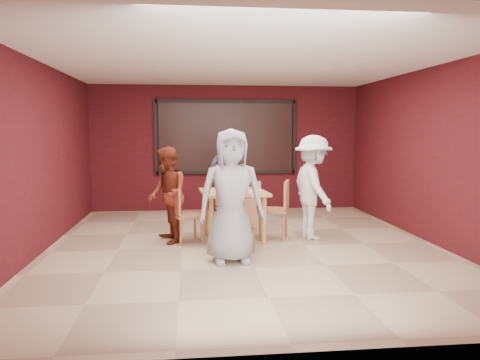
{
  "coord_description": "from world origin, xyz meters",
  "views": [
    {
      "loc": [
        -0.83,
        -7.04,
        1.79
      ],
      "look_at": [
        -0.02,
        0.44,
        0.99
      ],
      "focal_mm": 35.0,
      "sensor_mm": 36.0,
      "label": 1
    }
  ],
  "objects": [
    {
      "name": "chair_front",
      "position": [
        -0.08,
        -0.3,
        0.46
      ],
      "size": [
        0.5,
        0.5,
        0.81
      ],
      "color": "#A76541",
      "rests_on": "floor"
    },
    {
      "name": "window_blinds",
      "position": [
        0.0,
        3.45,
        1.65
      ],
      "size": [
        3.0,
        0.02,
        1.5
      ],
      "primitive_type": "cube",
      "color": "black"
    },
    {
      "name": "chair_right",
      "position": [
        0.62,
        0.46,
        0.55
      ],
      "size": [
        0.59,
        0.59,
        0.97
      ],
      "color": "#A76541",
      "rests_on": "floor"
    },
    {
      "name": "diner_left",
      "position": [
        -1.19,
        0.41,
        0.77
      ],
      "size": [
        0.74,
        0.86,
        1.54
      ],
      "primitive_type": "imported",
      "rotation": [
        0.0,
        0.0,
        -1.34
      ],
      "color": "maroon",
      "rests_on": "floor"
    },
    {
      "name": "floor",
      "position": [
        0.0,
        0.0,
        0.0
      ],
      "size": [
        7.0,
        7.0,
        0.0
      ],
      "primitive_type": "plane",
      "color": "#C9AF8B",
      "rests_on": "ground"
    },
    {
      "name": "chair_back",
      "position": [
        -0.17,
        1.18,
        0.46
      ],
      "size": [
        0.43,
        0.43,
        0.82
      ],
      "color": "#A76541",
      "rests_on": "floor"
    },
    {
      "name": "diner_right",
      "position": [
        1.2,
        0.46,
        0.86
      ],
      "size": [
        0.8,
        1.2,
        1.72
      ],
      "primitive_type": "imported",
      "rotation": [
        0.0,
        0.0,
        1.73
      ],
      "color": "white",
      "rests_on": "floor"
    },
    {
      "name": "diner_back",
      "position": [
        -0.17,
        1.54,
        0.84
      ],
      "size": [
        0.68,
        0.52,
        1.68
      ],
      "primitive_type": "imported",
      "rotation": [
        0.0,
        0.0,
        2.94
      ],
      "color": "#2B2E4D",
      "rests_on": "floor"
    },
    {
      "name": "chair_left",
      "position": [
        -0.94,
        0.35,
        0.5
      ],
      "size": [
        0.53,
        0.53,
        0.88
      ],
      "color": "#A76541",
      "rests_on": "floor"
    },
    {
      "name": "dining_table",
      "position": [
        -0.13,
        0.44,
        0.71
      ],
      "size": [
        1.11,
        1.11,
        0.97
      ],
      "color": "tan",
      "rests_on": "floor"
    },
    {
      "name": "diner_front",
      "position": [
        -0.27,
        -0.82,
        0.91
      ],
      "size": [
        0.93,
        0.64,
        1.82
      ],
      "primitive_type": "imported",
      "rotation": [
        0.0,
        0.0,
        0.08
      ],
      "color": "#999999",
      "rests_on": "floor"
    }
  ]
}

